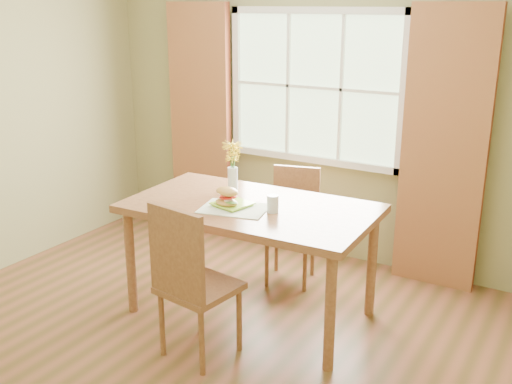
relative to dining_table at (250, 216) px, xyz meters
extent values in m
cube|color=brown|center=(-0.14, -0.58, -0.76)|extent=(4.20, 3.80, 0.02)
cube|color=#908A56|center=(-0.14, 1.33, 0.60)|extent=(4.20, 0.02, 2.70)
cube|color=#A7C796|center=(-0.14, 1.30, 0.75)|extent=(1.50, 0.02, 1.20)
cube|color=white|center=(-0.14, 1.27, 1.38)|extent=(1.62, 0.04, 0.06)
cube|color=white|center=(-0.14, 1.27, 0.12)|extent=(1.62, 0.04, 0.06)
cube|color=white|center=(-0.92, 1.27, 0.75)|extent=(0.06, 0.04, 1.32)
cube|color=white|center=(0.64, 1.27, 0.75)|extent=(0.06, 0.04, 1.32)
cube|color=white|center=(-0.14, 1.27, 0.75)|extent=(1.50, 0.03, 0.02)
cube|color=maroon|center=(-1.29, 1.20, 0.35)|extent=(0.65, 0.08, 2.20)
cube|color=maroon|center=(1.01, 1.20, 0.35)|extent=(0.65, 0.08, 2.20)
cube|color=#8E5C36|center=(0.00, 0.00, 0.06)|extent=(1.76, 1.03, 0.05)
cylinder|color=#8E5C36|center=(-0.76, -0.43, -0.36)|extent=(0.07, 0.07, 0.79)
cylinder|color=#8E5C36|center=(0.79, -0.37, -0.36)|extent=(0.07, 0.07, 0.79)
cylinder|color=#8E5C36|center=(-0.79, 0.37, -0.36)|extent=(0.07, 0.07, 0.79)
cylinder|color=#8E5C36|center=(0.76, 0.43, -0.36)|extent=(0.07, 0.07, 0.79)
cube|color=brown|center=(0.00, -0.62, -0.29)|extent=(0.49, 0.49, 0.04)
cube|color=brown|center=(-0.03, -0.81, 0.01)|extent=(0.44, 0.10, 0.56)
cylinder|color=brown|center=(-0.20, -0.77, -0.53)|extent=(0.04, 0.04, 0.45)
cylinder|color=brown|center=(0.15, -0.82, -0.53)|extent=(0.04, 0.04, 0.45)
cylinder|color=brown|center=(-0.15, -0.42, -0.53)|extent=(0.04, 0.04, 0.45)
cylinder|color=brown|center=(0.20, -0.47, -0.53)|extent=(0.04, 0.04, 0.45)
cube|color=brown|center=(0.00, 0.62, -0.34)|extent=(0.47, 0.47, 0.04)
cube|color=brown|center=(-0.04, 0.79, -0.08)|extent=(0.38, 0.13, 0.49)
cylinder|color=brown|center=(-0.11, 0.43, -0.56)|extent=(0.03, 0.03, 0.39)
cylinder|color=brown|center=(0.19, 0.51, -0.56)|extent=(0.03, 0.03, 0.39)
cylinder|color=brown|center=(-0.19, 0.73, -0.56)|extent=(0.03, 0.03, 0.39)
cylinder|color=brown|center=(0.11, 0.81, -0.56)|extent=(0.03, 0.03, 0.39)
cube|color=beige|center=(-0.05, -0.13, 0.09)|extent=(0.51, 0.42, 0.01)
cube|color=#94C531|center=(-0.09, -0.09, 0.10)|extent=(0.28, 0.28, 0.01)
ellipsoid|color=gold|center=(-0.10, -0.14, 0.13)|extent=(0.19, 0.14, 0.05)
ellipsoid|color=#4C8C2D|center=(-0.06, -0.16, 0.14)|extent=(0.10, 0.07, 0.01)
cylinder|color=red|center=(-0.11, -0.14, 0.16)|extent=(0.09, 0.09, 0.01)
cylinder|color=red|center=(-0.08, -0.13, 0.17)|extent=(0.09, 0.09, 0.01)
ellipsoid|color=gold|center=(-0.10, -0.14, 0.21)|extent=(0.19, 0.14, 0.06)
cylinder|color=silver|center=(0.21, -0.05, 0.15)|extent=(0.08, 0.08, 0.12)
cylinder|color=silver|center=(0.21, -0.05, 0.14)|extent=(0.07, 0.07, 0.10)
cylinder|color=silver|center=(-0.27, 0.19, 0.18)|extent=(0.08, 0.08, 0.19)
cylinder|color=silver|center=(-0.27, 0.19, 0.13)|extent=(0.06, 0.06, 0.09)
cylinder|color=#3D7028|center=(-0.27, 0.19, 0.26)|extent=(0.01, 0.01, 0.36)
cylinder|color=#3D7028|center=(-0.25, 0.18, 0.23)|extent=(0.01, 0.01, 0.29)
cylinder|color=#3D7028|center=(-0.28, 0.20, 0.21)|extent=(0.01, 0.01, 0.25)
cylinder|color=#3D7028|center=(-0.26, 0.19, 0.25)|extent=(0.01, 0.01, 0.32)
camera|label=1|loc=(2.07, -3.38, 1.44)|focal=42.00mm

